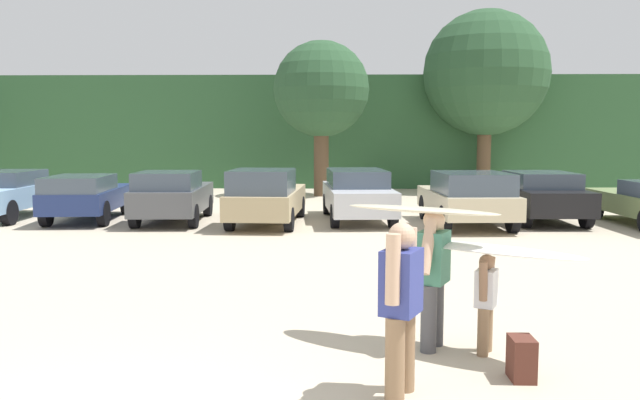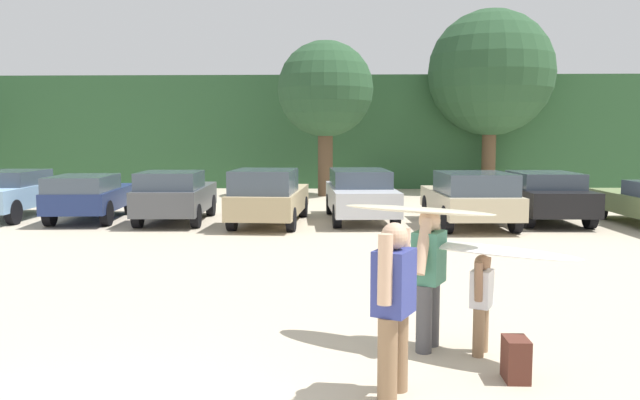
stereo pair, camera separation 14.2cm
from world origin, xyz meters
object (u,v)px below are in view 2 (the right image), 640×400
at_px(backpack_dropped, 516,359).
at_px(parked_car_black, 544,195).
at_px(parked_car_navy, 90,195).
at_px(parked_car_dark_gray, 175,195).
at_px(person_adult, 429,271).
at_px(parked_car_silver, 360,193).
at_px(surfboard_white, 485,249).
at_px(person_companion, 394,299).
at_px(parked_car_sky_blue, 10,192).
at_px(person_child, 482,298).
at_px(surfboard_cream, 417,210).
at_px(parked_car_tan, 269,196).
at_px(parked_car_champagne, 470,197).

bearing_deg(backpack_dropped, parked_car_black, 71.89).
distance_m(parked_car_navy, parked_car_dark_gray, 2.59).
bearing_deg(parked_car_black, person_adult, 155.94).
distance_m(parked_car_navy, person_adult, 13.89).
height_order(parked_car_silver, person_adult, person_adult).
relative_size(parked_car_navy, surfboard_white, 1.96).
bearing_deg(parked_car_black, person_companion, 156.23).
relative_size(parked_car_sky_blue, person_child, 3.66).
bearing_deg(person_child, person_companion, 73.93).
bearing_deg(surfboard_cream, parked_car_dark_gray, -32.30).
relative_size(parked_car_sky_blue, parked_car_black, 1.04).
bearing_deg(person_adult, parked_car_tan, -47.77).
distance_m(parked_car_sky_blue, parked_car_navy, 2.70).
xyz_separation_m(parked_car_silver, person_child, (1.09, -11.61, -0.14)).
distance_m(parked_car_black, surfboard_cream, 12.21).
bearing_deg(parked_car_tan, surfboard_white, -158.13).
xyz_separation_m(parked_car_silver, surfboard_white, (1.11, -11.65, 0.44)).
relative_size(parked_car_silver, person_child, 4.01).
height_order(parked_car_champagne, surfboard_cream, surfboard_cream).
distance_m(person_companion, surfboard_white, 1.67).
relative_size(person_child, person_companion, 0.68).
xyz_separation_m(person_companion, surfboard_white, (1.13, 1.20, 0.28)).
distance_m(parked_car_black, surfboard_white, 12.22).
xyz_separation_m(parked_car_black, person_adult, (-4.79, -11.28, 0.16)).
bearing_deg(parked_car_champagne, parked_car_tan, 84.99).
height_order(parked_car_navy, parked_car_tan, parked_car_tan).
distance_m(parked_car_champagne, surfboard_cream, 10.45).
bearing_deg(parked_car_sky_blue, surfboard_white, -136.82).
relative_size(parked_car_dark_gray, person_companion, 2.36).
bearing_deg(parked_car_sky_blue, person_companion, -142.49).
bearing_deg(parked_car_dark_gray, parked_car_black, -90.18).
bearing_deg(person_adult, parked_car_dark_gray, -35.99).
relative_size(parked_car_sky_blue, parked_car_dark_gray, 1.06).
height_order(parked_car_dark_gray, surfboard_cream, surfboard_cream).
bearing_deg(parked_car_dark_gray, parked_car_silver, -85.90).
height_order(parked_car_silver, surfboard_cream, surfboard_cream).
bearing_deg(person_child, backpack_dropped, 129.30).
relative_size(parked_car_navy, person_child, 3.57).
distance_m(surfboard_cream, backpack_dropped, 2.02).
bearing_deg(parked_car_champagne, person_companion, 162.37).
xyz_separation_m(parked_car_tan, surfboard_cream, (2.94, -10.27, 0.85)).
height_order(parked_car_tan, parked_car_silver, parked_car_tan).
xyz_separation_m(person_adult, surfboard_cream, (-0.13, 0.14, 0.71)).
bearing_deg(parked_car_black, surfboard_cream, 155.10).
bearing_deg(parked_car_tan, parked_car_dark_gray, 84.05).
bearing_deg(parked_car_silver, parked_car_sky_blue, 84.58).
bearing_deg(person_companion, parked_car_sky_blue, -25.23).
relative_size(parked_car_navy, parked_car_dark_gray, 1.04).
height_order(parked_car_sky_blue, parked_car_silver, parked_car_silver).
distance_m(surfboard_white, backpack_dropped, 1.29).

